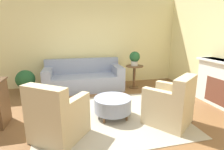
% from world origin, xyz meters
% --- Properties ---
extents(ground_plane, '(16.00, 16.00, 0.00)m').
position_xyz_m(ground_plane, '(0.00, 0.00, 0.00)').
color(ground_plane, brown).
extents(wall_back, '(9.06, 0.12, 2.80)m').
position_xyz_m(wall_back, '(0.00, 2.59, 1.40)').
color(wall_back, beige).
rests_on(wall_back, ground_plane).
extents(rug, '(2.83, 2.31, 0.01)m').
position_xyz_m(rug, '(0.00, 0.00, 0.01)').
color(rug, '#B2A893').
rests_on(rug, ground_plane).
extents(couch, '(2.29, 0.98, 0.90)m').
position_xyz_m(couch, '(-0.38, 2.00, 0.32)').
color(couch, '#8E99B2').
rests_on(couch, ground_plane).
extents(armchair_left, '(1.02, 1.03, 0.94)m').
position_xyz_m(armchair_left, '(-1.02, -0.53, 0.37)').
color(armchair_left, '#C6B289').
rests_on(armchair_left, rug).
extents(armchair_right, '(1.02, 1.03, 0.94)m').
position_xyz_m(armchair_right, '(1.02, -0.53, 0.37)').
color(armchair_right, '#C6B289').
rests_on(armchair_right, rug).
extents(ottoman_table, '(0.75, 0.75, 0.41)m').
position_xyz_m(ottoman_table, '(0.03, -0.01, 0.27)').
color(ottoman_table, '#8E99B2').
rests_on(ottoman_table, rug).
extents(side_table, '(0.53, 0.53, 0.71)m').
position_xyz_m(side_table, '(1.15, 1.74, 0.48)').
color(side_table, brown).
rests_on(side_table, ground_plane).
extents(potted_plant_on_side_table, '(0.32, 0.32, 0.43)m').
position_xyz_m(potted_plant_on_side_table, '(1.15, 1.74, 0.95)').
color(potted_plant_on_side_table, beige).
rests_on(potted_plant_on_side_table, side_table).
extents(potted_plant_floor, '(0.51, 0.51, 0.70)m').
position_xyz_m(potted_plant_floor, '(-1.98, 1.84, 0.41)').
color(potted_plant_floor, beige).
rests_on(potted_plant_floor, ground_plane).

